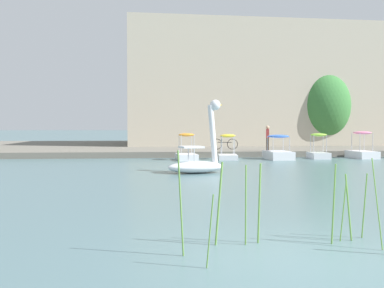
{
  "coord_description": "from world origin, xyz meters",
  "views": [
    {
      "loc": [
        -2.3,
        -6.09,
        1.92
      ],
      "look_at": [
        -0.25,
        14.97,
        1.13
      ],
      "focal_mm": 41.59,
      "sensor_mm": 36.0,
      "label": 1
    }
  ],
  "objects_px": {
    "pedal_boat_orange": "(186,152)",
    "tree_willow_overhanging": "(322,106)",
    "swan_boat": "(198,160)",
    "pedal_boat_lime": "(318,151)",
    "pedal_boat_blue": "(278,151)",
    "person_on_path": "(268,137)",
    "pedal_boat_pink": "(362,151)",
    "pedal_boat_yellow": "(228,151)",
    "bicycle_parked": "(225,144)"
  },
  "relations": [
    {
      "from": "pedal_boat_lime",
      "to": "pedal_boat_blue",
      "type": "bearing_deg",
      "value": -172.36
    },
    {
      "from": "swan_boat",
      "to": "pedal_boat_orange",
      "type": "relative_size",
      "value": 1.38
    },
    {
      "from": "swan_boat",
      "to": "pedal_boat_pink",
      "type": "height_order",
      "value": "swan_boat"
    },
    {
      "from": "pedal_boat_pink",
      "to": "tree_willow_overhanging",
      "type": "height_order",
      "value": "tree_willow_overhanging"
    },
    {
      "from": "tree_willow_overhanging",
      "to": "bicycle_parked",
      "type": "height_order",
      "value": "tree_willow_overhanging"
    },
    {
      "from": "pedal_boat_lime",
      "to": "person_on_path",
      "type": "distance_m",
      "value": 3.65
    },
    {
      "from": "swan_boat",
      "to": "tree_willow_overhanging",
      "type": "height_order",
      "value": "tree_willow_overhanging"
    },
    {
      "from": "tree_willow_overhanging",
      "to": "pedal_boat_blue",
      "type": "bearing_deg",
      "value": -122.8
    },
    {
      "from": "pedal_boat_lime",
      "to": "bicycle_parked",
      "type": "relative_size",
      "value": 1.01
    },
    {
      "from": "pedal_boat_orange",
      "to": "pedal_boat_yellow",
      "type": "bearing_deg",
      "value": 4.66
    },
    {
      "from": "pedal_boat_orange",
      "to": "pedal_boat_lime",
      "type": "bearing_deg",
      "value": 3.34
    },
    {
      "from": "pedal_boat_blue",
      "to": "pedal_boat_lime",
      "type": "relative_size",
      "value": 1.31
    },
    {
      "from": "swan_boat",
      "to": "pedal_boat_blue",
      "type": "height_order",
      "value": "swan_boat"
    },
    {
      "from": "pedal_boat_orange",
      "to": "person_on_path",
      "type": "height_order",
      "value": "person_on_path"
    },
    {
      "from": "pedal_boat_blue",
      "to": "person_on_path",
      "type": "height_order",
      "value": "person_on_path"
    },
    {
      "from": "swan_boat",
      "to": "person_on_path",
      "type": "xyz_separation_m",
      "value": [
        5.83,
        10.48,
        0.72
      ]
    },
    {
      "from": "pedal_boat_orange",
      "to": "pedal_boat_blue",
      "type": "distance_m",
      "value": 5.6
    },
    {
      "from": "pedal_boat_orange",
      "to": "tree_willow_overhanging",
      "type": "distance_m",
      "value": 17.48
    },
    {
      "from": "pedal_boat_blue",
      "to": "pedal_boat_lime",
      "type": "xyz_separation_m",
      "value": [
        2.66,
        0.36,
        -0.03
      ]
    },
    {
      "from": "tree_willow_overhanging",
      "to": "pedal_boat_lime",
      "type": "bearing_deg",
      "value": -112.86
    },
    {
      "from": "pedal_boat_orange",
      "to": "person_on_path",
      "type": "xyz_separation_m",
      "value": [
        5.69,
        2.94,
        0.84
      ]
    },
    {
      "from": "pedal_boat_yellow",
      "to": "tree_willow_overhanging",
      "type": "xyz_separation_m",
      "value": [
        10.34,
        11.18,
        3.3
      ]
    },
    {
      "from": "pedal_boat_orange",
      "to": "bicycle_parked",
      "type": "bearing_deg",
      "value": 56.43
    },
    {
      "from": "tree_willow_overhanging",
      "to": "bicycle_parked",
      "type": "distance_m",
      "value": 12.25
    },
    {
      "from": "pedal_boat_pink",
      "to": "pedal_boat_orange",
      "type": "bearing_deg",
      "value": -177.2
    },
    {
      "from": "pedal_boat_lime",
      "to": "person_on_path",
      "type": "xyz_separation_m",
      "value": [
        -2.56,
        2.46,
        0.85
      ]
    },
    {
      "from": "pedal_boat_pink",
      "to": "pedal_boat_yellow",
      "type": "bearing_deg",
      "value": -177.75
    },
    {
      "from": "pedal_boat_lime",
      "to": "tree_willow_overhanging",
      "type": "xyz_separation_m",
      "value": [
        4.59,
        10.9,
        3.35
      ]
    },
    {
      "from": "person_on_path",
      "to": "pedal_boat_blue",
      "type": "bearing_deg",
      "value": -91.97
    },
    {
      "from": "pedal_boat_yellow",
      "to": "pedal_boat_pink",
      "type": "distance_m",
      "value": 8.6
    },
    {
      "from": "pedal_boat_yellow",
      "to": "tree_willow_overhanging",
      "type": "distance_m",
      "value": 15.58
    },
    {
      "from": "pedal_boat_orange",
      "to": "swan_boat",
      "type": "bearing_deg",
      "value": -91.07
    },
    {
      "from": "pedal_boat_blue",
      "to": "pedal_boat_pink",
      "type": "distance_m",
      "value": 5.52
    },
    {
      "from": "tree_willow_overhanging",
      "to": "person_on_path",
      "type": "height_order",
      "value": "tree_willow_overhanging"
    },
    {
      "from": "bicycle_parked",
      "to": "pedal_boat_yellow",
      "type": "bearing_deg",
      "value": -97.37
    },
    {
      "from": "pedal_boat_orange",
      "to": "pedal_boat_blue",
      "type": "xyz_separation_m",
      "value": [
        5.59,
        0.12,
        0.03
      ]
    },
    {
      "from": "swan_boat",
      "to": "pedal_boat_blue",
      "type": "relative_size",
      "value": 1.3
    },
    {
      "from": "swan_boat",
      "to": "tree_willow_overhanging",
      "type": "bearing_deg",
      "value": 55.53
    },
    {
      "from": "pedal_boat_lime",
      "to": "tree_willow_overhanging",
      "type": "distance_m",
      "value": 12.29
    },
    {
      "from": "swan_boat",
      "to": "pedal_boat_lime",
      "type": "bearing_deg",
      "value": 43.68
    },
    {
      "from": "pedal_boat_blue",
      "to": "person_on_path",
      "type": "distance_m",
      "value": 2.94
    },
    {
      "from": "pedal_boat_lime",
      "to": "pedal_boat_pink",
      "type": "relative_size",
      "value": 0.8
    },
    {
      "from": "swan_boat",
      "to": "pedal_boat_pink",
      "type": "bearing_deg",
      "value": 35.7
    },
    {
      "from": "pedal_boat_blue",
      "to": "person_on_path",
      "type": "xyz_separation_m",
      "value": [
        0.1,
        2.82,
        0.82
      ]
    },
    {
      "from": "swan_boat",
      "to": "person_on_path",
      "type": "bearing_deg",
      "value": 60.91
    },
    {
      "from": "tree_willow_overhanging",
      "to": "person_on_path",
      "type": "distance_m",
      "value": 11.34
    },
    {
      "from": "pedal_boat_lime",
      "to": "bicycle_parked",
      "type": "xyz_separation_m",
      "value": [
        -5.17,
        4.16,
        0.32
      ]
    },
    {
      "from": "pedal_boat_pink",
      "to": "tree_willow_overhanging",
      "type": "xyz_separation_m",
      "value": [
        1.75,
        10.84,
        3.31
      ]
    },
    {
      "from": "pedal_boat_blue",
      "to": "tree_willow_overhanging",
      "type": "relative_size",
      "value": 0.37
    },
    {
      "from": "person_on_path",
      "to": "bicycle_parked",
      "type": "distance_m",
      "value": 3.16
    }
  ]
}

